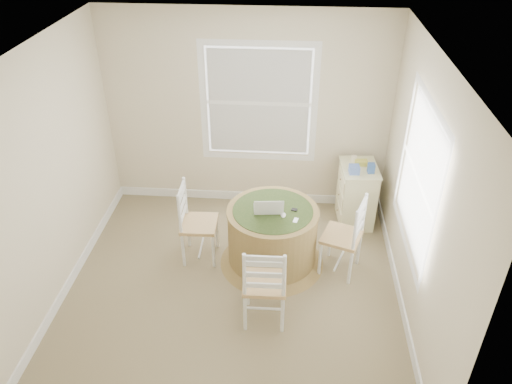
{
  "coord_description": "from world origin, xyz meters",
  "views": [
    {
      "loc": [
        0.57,
        -3.99,
        3.85
      ],
      "look_at": [
        0.22,
        0.45,
        0.99
      ],
      "focal_mm": 35.0,
      "sensor_mm": 36.0,
      "label": 1
    }
  ],
  "objects_px": {
    "chair_left": "(199,224)",
    "chair_near": "(265,283)",
    "corner_chest": "(356,194)",
    "laptop": "(268,209)",
    "chair_right": "(342,236)",
    "round_table": "(272,234)"
  },
  "relations": [
    {
      "from": "chair_right",
      "to": "corner_chest",
      "type": "height_order",
      "value": "chair_right"
    },
    {
      "from": "laptop",
      "to": "chair_left",
      "type": "bearing_deg",
      "value": -9.82
    },
    {
      "from": "round_table",
      "to": "chair_left",
      "type": "xyz_separation_m",
      "value": [
        -0.84,
        0.04,
        0.08
      ]
    },
    {
      "from": "chair_near",
      "to": "corner_chest",
      "type": "relative_size",
      "value": 1.19
    },
    {
      "from": "round_table",
      "to": "laptop",
      "type": "distance_m",
      "value": 0.36
    },
    {
      "from": "round_table",
      "to": "laptop",
      "type": "bearing_deg",
      "value": -147.76
    },
    {
      "from": "chair_right",
      "to": "laptop",
      "type": "xyz_separation_m",
      "value": [
        -0.82,
        0.05,
        0.29
      ]
    },
    {
      "from": "chair_near",
      "to": "chair_right",
      "type": "distance_m",
      "value": 1.14
    },
    {
      "from": "chair_left",
      "to": "round_table",
      "type": "bearing_deg",
      "value": -94.33
    },
    {
      "from": "chair_left",
      "to": "chair_near",
      "type": "relative_size",
      "value": 1.0
    },
    {
      "from": "chair_near",
      "to": "laptop",
      "type": "xyz_separation_m",
      "value": [
        -0.02,
        0.86,
        0.29
      ]
    },
    {
      "from": "chair_left",
      "to": "chair_right",
      "type": "relative_size",
      "value": 1.0
    },
    {
      "from": "corner_chest",
      "to": "chair_right",
      "type": "bearing_deg",
      "value": -108.6
    },
    {
      "from": "laptop",
      "to": "chair_near",
      "type": "bearing_deg",
      "value": 85.36
    },
    {
      "from": "chair_near",
      "to": "corner_chest",
      "type": "bearing_deg",
      "value": -121.38
    },
    {
      "from": "chair_left",
      "to": "chair_right",
      "type": "bearing_deg",
      "value": -95.49
    },
    {
      "from": "corner_chest",
      "to": "chair_near",
      "type": "bearing_deg",
      "value": -124.56
    },
    {
      "from": "chair_near",
      "to": "corner_chest",
      "type": "xyz_separation_m",
      "value": [
        1.05,
        1.8,
        -0.08
      ]
    },
    {
      "from": "chair_near",
      "to": "laptop",
      "type": "distance_m",
      "value": 0.9
    },
    {
      "from": "laptop",
      "to": "corner_chest",
      "type": "height_order",
      "value": "laptop"
    },
    {
      "from": "chair_left",
      "to": "chair_near",
      "type": "xyz_separation_m",
      "value": [
        0.81,
        -0.91,
        0.0
      ]
    },
    {
      "from": "round_table",
      "to": "chair_right",
      "type": "height_order",
      "value": "chair_right"
    }
  ]
}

